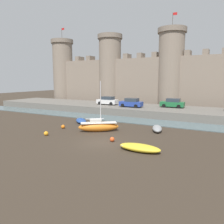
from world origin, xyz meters
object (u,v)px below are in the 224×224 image
(mooring_buoy_near_channel, at_px, (63,127))
(car_quay_centre_west, at_px, (173,103))
(rowboat_near_channel_right, at_px, (140,148))
(rowboat_foreground_left, at_px, (157,128))
(mooring_buoy_mid_mud, at_px, (112,139))
(mooring_buoy_near_shore, at_px, (46,133))
(car_quay_centre_east, at_px, (131,103))
(rowboat_midflat_left, at_px, (81,121))
(sailboat_foreground_centre, at_px, (99,126))
(car_quay_east, at_px, (108,101))

(mooring_buoy_near_channel, relative_size, car_quay_centre_west, 0.12)
(car_quay_centre_west, bearing_deg, rowboat_near_channel_right, -84.74)
(rowboat_foreground_left, height_order, mooring_buoy_mid_mud, rowboat_foreground_left)
(mooring_buoy_near_shore, height_order, car_quay_centre_west, car_quay_centre_west)
(mooring_buoy_near_shore, bearing_deg, mooring_buoy_mid_mud, 10.05)
(mooring_buoy_near_shore, height_order, car_quay_centre_east, car_quay_centre_east)
(rowboat_midflat_left, xyz_separation_m, rowboat_near_channel_right, (12.11, -8.06, 0.03))
(sailboat_foreground_centre, bearing_deg, rowboat_foreground_left, 29.13)
(mooring_buoy_mid_mud, bearing_deg, mooring_buoy_near_shore, -169.95)
(rowboat_midflat_left, xyz_separation_m, rowboat_foreground_left, (11.31, 0.07, 0.03))
(mooring_buoy_near_shore, bearing_deg, rowboat_midflat_left, 96.41)
(mooring_buoy_mid_mud, bearing_deg, rowboat_midflat_left, 142.71)
(car_quay_centre_west, bearing_deg, mooring_buoy_near_channel, -119.34)
(rowboat_midflat_left, height_order, mooring_buoy_near_channel, rowboat_midflat_left)
(mooring_buoy_near_channel, bearing_deg, sailboat_foreground_centre, 9.42)
(sailboat_foreground_centre, distance_m, mooring_buoy_mid_mud, 4.71)
(rowboat_foreground_left, relative_size, sailboat_foreground_centre, 0.56)
(sailboat_foreground_centre, height_order, car_quay_east, sailboat_foreground_centre)
(sailboat_foreground_centre, distance_m, rowboat_near_channel_right, 8.45)
(rowboat_near_channel_right, relative_size, mooring_buoy_near_channel, 7.74)
(rowboat_midflat_left, distance_m, mooring_buoy_mid_mud, 10.77)
(mooring_buoy_near_channel, xyz_separation_m, car_quay_east, (-2.36, 16.09, 1.85))
(sailboat_foreground_centre, xyz_separation_m, mooring_buoy_near_channel, (-4.85, -0.80, -0.40))
(mooring_buoy_near_shore, bearing_deg, rowboat_foreground_left, 37.36)
(rowboat_foreground_left, xyz_separation_m, car_quay_centre_east, (-7.84, 10.43, 1.76))
(rowboat_midflat_left, xyz_separation_m, car_quay_centre_east, (3.47, 10.50, 1.79))
(rowboat_foreground_left, xyz_separation_m, car_quay_east, (-13.47, 11.80, 1.76))
(rowboat_midflat_left, xyz_separation_m, car_quay_centre_west, (10.13, 13.45, 1.79))
(car_quay_centre_west, bearing_deg, sailboat_foreground_centre, -106.76)
(rowboat_midflat_left, height_order, sailboat_foreground_centre, sailboat_foreground_centre)
(sailboat_foreground_centre, bearing_deg, mooring_buoy_near_shore, -133.00)
(mooring_buoy_mid_mud, distance_m, car_quay_centre_east, 17.87)
(car_quay_centre_east, bearing_deg, mooring_buoy_near_channel, -102.50)
(mooring_buoy_near_shore, xyz_separation_m, car_quay_centre_west, (9.25, 21.33, 1.85))
(rowboat_foreground_left, xyz_separation_m, car_quay_centre_west, (-1.17, 13.38, 1.76))
(mooring_buoy_near_channel, bearing_deg, car_quay_centre_west, 60.66)
(rowboat_foreground_left, bearing_deg, mooring_buoy_near_channel, -158.89)
(mooring_buoy_near_channel, relative_size, car_quay_east, 0.12)
(rowboat_foreground_left, height_order, car_quay_centre_west, car_quay_centre_west)
(sailboat_foreground_centre, distance_m, car_quay_centre_east, 14.08)
(sailboat_foreground_centre, bearing_deg, mooring_buoy_mid_mud, -41.57)
(sailboat_foreground_centre, bearing_deg, car_quay_centre_east, 96.53)
(sailboat_foreground_centre, distance_m, car_quay_centre_west, 17.66)
(car_quay_centre_west, distance_m, car_quay_centre_east, 7.29)
(car_quay_centre_west, bearing_deg, rowboat_midflat_left, -127.01)
(rowboat_foreground_left, bearing_deg, car_quay_centre_east, 126.93)
(sailboat_foreground_centre, bearing_deg, car_quay_east, 115.27)
(rowboat_midflat_left, bearing_deg, mooring_buoy_near_channel, -87.23)
(car_quay_centre_west, bearing_deg, rowboat_foreground_left, -84.98)
(rowboat_near_channel_right, bearing_deg, rowboat_foreground_left, 95.65)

